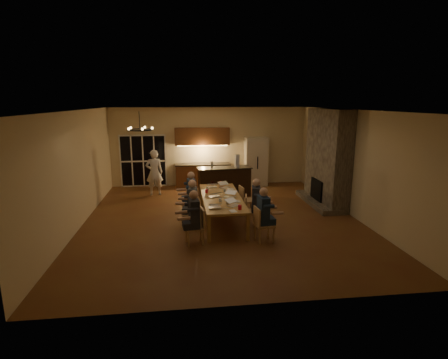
% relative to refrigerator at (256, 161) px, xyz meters
% --- Properties ---
extents(floor, '(9.00, 9.00, 0.00)m').
position_rel_refrigerator_xyz_m(floor, '(-1.90, -4.15, -1.00)').
color(floor, brown).
rests_on(floor, ground).
extents(back_wall, '(8.00, 0.04, 3.20)m').
position_rel_refrigerator_xyz_m(back_wall, '(-1.90, 0.37, 0.60)').
color(back_wall, beige).
rests_on(back_wall, ground).
extents(left_wall, '(0.04, 9.00, 3.20)m').
position_rel_refrigerator_xyz_m(left_wall, '(-5.92, -4.15, 0.60)').
color(left_wall, beige).
rests_on(left_wall, ground).
extents(right_wall, '(0.04, 9.00, 3.20)m').
position_rel_refrigerator_xyz_m(right_wall, '(2.12, -4.15, 0.60)').
color(right_wall, beige).
rests_on(right_wall, ground).
extents(ceiling, '(8.00, 9.00, 0.04)m').
position_rel_refrigerator_xyz_m(ceiling, '(-1.90, -4.15, 2.22)').
color(ceiling, white).
rests_on(ceiling, back_wall).
extents(french_doors, '(1.86, 0.08, 2.10)m').
position_rel_refrigerator_xyz_m(french_doors, '(-4.60, 0.32, 0.05)').
color(french_doors, black).
rests_on(french_doors, ground).
extents(fireplace, '(0.58, 2.50, 3.20)m').
position_rel_refrigerator_xyz_m(fireplace, '(1.80, -2.95, 0.60)').
color(fireplace, '#746A5B').
rests_on(fireplace, ground).
extents(kitchenette, '(2.24, 0.68, 2.40)m').
position_rel_refrigerator_xyz_m(kitchenette, '(-2.20, 0.05, 0.20)').
color(kitchenette, brown).
rests_on(kitchenette, ground).
extents(refrigerator, '(0.90, 0.68, 2.00)m').
position_rel_refrigerator_xyz_m(refrigerator, '(0.00, 0.00, 0.00)').
color(refrigerator, beige).
rests_on(refrigerator, ground).
extents(dining_table, '(1.10, 3.18, 0.75)m').
position_rel_refrigerator_xyz_m(dining_table, '(-1.92, -4.33, -0.62)').
color(dining_table, tan).
rests_on(dining_table, ground).
extents(bar_island, '(2.02, 0.83, 1.08)m').
position_rel_refrigerator_xyz_m(bar_island, '(-1.51, -1.57, -0.46)').
color(bar_island, black).
rests_on(bar_island, ground).
extents(chair_left_near, '(0.50, 0.50, 0.89)m').
position_rel_refrigerator_xyz_m(chair_left_near, '(-2.77, -5.87, -0.55)').
color(chair_left_near, tan).
rests_on(chair_left_near, ground).
extents(chair_left_mid, '(0.44, 0.44, 0.89)m').
position_rel_refrigerator_xyz_m(chair_left_mid, '(-2.84, -4.81, -0.55)').
color(chair_left_mid, tan).
rests_on(chair_left_mid, ground).
extents(chair_left_far, '(0.51, 0.51, 0.89)m').
position_rel_refrigerator_xyz_m(chair_left_far, '(-2.84, -3.76, -0.55)').
color(chair_left_far, tan).
rests_on(chair_left_far, ground).
extents(chair_right_near, '(0.49, 0.49, 0.89)m').
position_rel_refrigerator_xyz_m(chair_right_near, '(-1.03, -5.93, -0.55)').
color(chair_right_near, tan).
rests_on(chair_right_near, ground).
extents(chair_right_mid, '(0.51, 0.51, 0.89)m').
position_rel_refrigerator_xyz_m(chair_right_mid, '(-1.10, -4.85, -0.55)').
color(chair_right_mid, tan).
rests_on(chair_right_mid, ground).
extents(chair_right_far, '(0.50, 0.50, 0.89)m').
position_rel_refrigerator_xyz_m(chair_right_far, '(-1.05, -3.73, -0.55)').
color(chair_right_far, tan).
rests_on(chair_right_far, ground).
extents(person_left_near, '(0.67, 0.67, 1.38)m').
position_rel_refrigerator_xyz_m(person_left_near, '(-2.77, -5.94, -0.31)').
color(person_left_near, '#272B32').
rests_on(person_left_near, ground).
extents(person_right_near, '(0.65, 0.65, 1.38)m').
position_rel_refrigerator_xyz_m(person_right_near, '(-1.06, -5.88, -0.31)').
color(person_right_near, '#1F304D').
rests_on(person_right_near, ground).
extents(person_left_mid, '(0.68, 0.68, 1.38)m').
position_rel_refrigerator_xyz_m(person_left_mid, '(-2.77, -4.79, -0.31)').
color(person_left_mid, '#373D41').
rests_on(person_left_mid, ground).
extents(person_right_mid, '(0.70, 0.70, 1.38)m').
position_rel_refrigerator_xyz_m(person_right_mid, '(-1.03, -4.87, -0.31)').
color(person_right_mid, '#272B32').
rests_on(person_right_mid, ground).
extents(person_left_far, '(0.66, 0.66, 1.38)m').
position_rel_refrigerator_xyz_m(person_left_far, '(-2.77, -3.72, -0.31)').
color(person_left_far, '#1F304D').
rests_on(person_left_far, ground).
extents(standing_person, '(0.67, 0.48, 1.71)m').
position_rel_refrigerator_xyz_m(standing_person, '(-4.06, -1.10, -0.14)').
color(standing_person, silver).
rests_on(standing_person, ground).
extents(chandelier, '(0.63, 0.63, 0.03)m').
position_rel_refrigerator_xyz_m(chandelier, '(-4.05, -5.08, 1.75)').
color(chandelier, black).
rests_on(chandelier, ceiling).
extents(laptop_a, '(0.33, 0.29, 0.23)m').
position_rel_refrigerator_xyz_m(laptop_a, '(-2.22, -5.36, -0.14)').
color(laptop_a, silver).
rests_on(laptop_a, dining_table).
extents(laptop_b, '(0.42, 0.42, 0.23)m').
position_rel_refrigerator_xyz_m(laptop_b, '(-1.70, -5.25, -0.14)').
color(laptop_b, silver).
rests_on(laptop_b, dining_table).
extents(laptop_c, '(0.41, 0.39, 0.23)m').
position_rel_refrigerator_xyz_m(laptop_c, '(-2.15, -4.30, -0.14)').
color(laptop_c, silver).
rests_on(laptop_c, dining_table).
extents(laptop_d, '(0.42, 0.41, 0.23)m').
position_rel_refrigerator_xyz_m(laptop_d, '(-1.71, -4.42, -0.14)').
color(laptop_d, silver).
rests_on(laptop_d, dining_table).
extents(laptop_e, '(0.33, 0.29, 0.23)m').
position_rel_refrigerator_xyz_m(laptop_e, '(-2.11, -3.17, -0.14)').
color(laptop_e, silver).
rests_on(laptop_e, dining_table).
extents(laptop_f, '(0.40, 0.38, 0.23)m').
position_rel_refrigerator_xyz_m(laptop_f, '(-1.70, -3.27, -0.14)').
color(laptop_f, silver).
rests_on(laptop_f, dining_table).
extents(mug_front, '(0.09, 0.09, 0.10)m').
position_rel_refrigerator_xyz_m(mug_front, '(-2.02, -4.85, -0.20)').
color(mug_front, silver).
rests_on(mug_front, dining_table).
extents(mug_mid, '(0.08, 0.08, 0.10)m').
position_rel_refrigerator_xyz_m(mug_mid, '(-1.77, -3.84, -0.20)').
color(mug_mid, silver).
rests_on(mug_mid, dining_table).
extents(mug_back, '(0.08, 0.08, 0.10)m').
position_rel_refrigerator_xyz_m(mug_back, '(-2.26, -3.47, -0.20)').
color(mug_back, silver).
rests_on(mug_back, dining_table).
extents(redcup_near, '(0.09, 0.09, 0.12)m').
position_rel_refrigerator_xyz_m(redcup_near, '(-1.60, -5.61, -0.19)').
color(redcup_near, red).
rests_on(redcup_near, dining_table).
extents(redcup_mid, '(0.08, 0.08, 0.12)m').
position_rel_refrigerator_xyz_m(redcup_mid, '(-2.33, -3.87, -0.19)').
color(redcup_mid, red).
rests_on(redcup_mid, dining_table).
extents(redcup_far, '(0.10, 0.10, 0.12)m').
position_rel_refrigerator_xyz_m(redcup_far, '(-1.79, -2.92, -0.19)').
color(redcup_far, red).
rests_on(redcup_far, dining_table).
extents(can_silver, '(0.07, 0.07, 0.12)m').
position_rel_refrigerator_xyz_m(can_silver, '(-1.86, -5.08, -0.19)').
color(can_silver, '#B2B2B7').
rests_on(can_silver, dining_table).
extents(can_cola, '(0.07, 0.07, 0.12)m').
position_rel_refrigerator_xyz_m(can_cola, '(-2.06, -2.87, -0.19)').
color(can_cola, '#3F0F0C').
rests_on(can_cola, dining_table).
extents(plate_near, '(0.23, 0.23, 0.02)m').
position_rel_refrigerator_xyz_m(plate_near, '(-1.58, -4.90, -0.24)').
color(plate_near, silver).
rests_on(plate_near, dining_table).
extents(plate_left, '(0.22, 0.22, 0.02)m').
position_rel_refrigerator_xyz_m(plate_left, '(-2.22, -5.16, -0.24)').
color(plate_left, silver).
rests_on(plate_left, dining_table).
extents(plate_far, '(0.22, 0.22, 0.02)m').
position_rel_refrigerator_xyz_m(plate_far, '(-1.55, -3.54, -0.24)').
color(plate_far, silver).
rests_on(plate_far, dining_table).
extents(notepad, '(0.21, 0.25, 0.01)m').
position_rel_refrigerator_xyz_m(notepad, '(-1.80, -5.73, -0.24)').
color(notepad, white).
rests_on(notepad, dining_table).
extents(bar_bottle, '(0.07, 0.07, 0.24)m').
position_rel_refrigerator_xyz_m(bar_bottle, '(-1.97, -1.63, 0.20)').
color(bar_bottle, '#99999E').
rests_on(bar_bottle, bar_island).
extents(bar_blender, '(0.16, 0.16, 0.46)m').
position_rel_refrigerator_xyz_m(bar_blender, '(-1.04, -1.60, 0.31)').
color(bar_blender, silver).
rests_on(bar_blender, bar_island).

